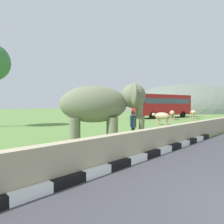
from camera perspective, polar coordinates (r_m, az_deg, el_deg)
striped_curb at (r=5.89m, az=-0.92°, el=-15.77°), size 16.20×0.20×0.24m
barrier_parapet at (r=7.76m, az=9.91°, el=-8.57°), size 28.00×0.36×1.00m
elephant at (r=9.23m, az=-3.02°, el=1.97°), size 3.91×3.73×2.93m
person_handler at (r=10.05m, az=6.08°, el=-3.70°), size 0.50×0.56×1.66m
bus_red at (r=31.40m, az=14.32°, el=2.19°), size 10.30×4.98×3.50m
cow_near at (r=19.77m, az=14.01°, el=-1.14°), size 0.62×1.89×1.23m
cow_mid at (r=30.72m, az=22.18°, el=-0.15°), size 1.73×1.52×1.23m
cow_far at (r=27.21m, az=16.84°, el=-0.34°), size 1.77×1.46×1.23m
hill_east at (r=64.76m, az=20.24°, el=0.13°), size 42.88×34.30×16.43m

